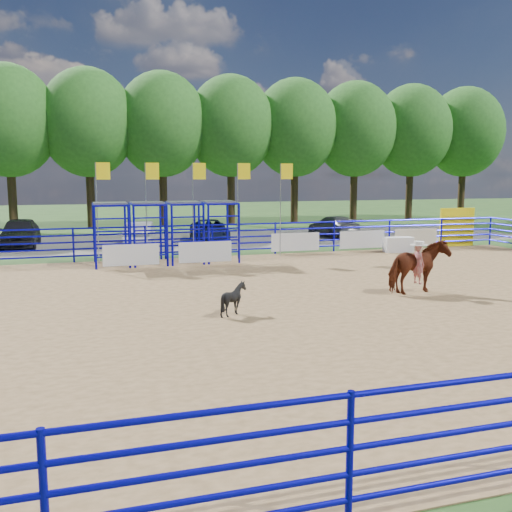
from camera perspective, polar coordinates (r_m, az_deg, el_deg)
The scene contains 13 objects.
ground at distance 16.48m, azimuth 3.28°, elevation -4.85°, with size 120.00×120.00×0.00m, color #365C25.
arena_dirt at distance 16.48m, azimuth 3.28°, elevation -4.82°, with size 30.00×20.00×0.02m, color #A38051.
gravel_strip at distance 32.75m, azimuth -7.03°, elevation 1.60°, with size 40.00×10.00×0.01m, color slate.
announcer_table at distance 28.15m, azimuth 14.03°, elevation 1.12°, with size 1.35×0.63×0.72m, color white.
horse_and_rider at distance 18.42m, azimuth 15.91°, elevation -0.91°, with size 2.10×1.25×2.26m.
calf at distance 15.08m, azimuth -2.25°, elevation -4.30°, with size 0.70×0.79×0.87m, color black.
car_a at distance 31.68m, azimuth -22.54°, elevation 2.19°, with size 1.78×4.42×1.51m, color black.
car_b at distance 30.46m, azimuth -11.55°, elevation 2.23°, with size 1.37×3.92×1.29m, color #95989D.
car_c at distance 31.56m, azimuth -4.70°, elevation 2.51°, with size 2.04×4.42×1.23m, color #141B32.
car_d at distance 34.77m, azimuth 7.76°, elevation 2.98°, with size 1.72×4.22×1.22m, color slate.
perimeter_fence at distance 16.33m, azimuth 3.30°, elevation -2.29°, with size 30.10×20.10×1.50m.
chute_assembly at distance 24.31m, azimuth -8.17°, elevation 2.29°, with size 19.32×2.41×4.20m.
treeline at distance 41.62m, azimuth -9.42°, elevation 13.31°, with size 56.40×6.40×11.24m.
Camera 1 is at (-5.56, -15.07, 3.70)m, focal length 40.00 mm.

